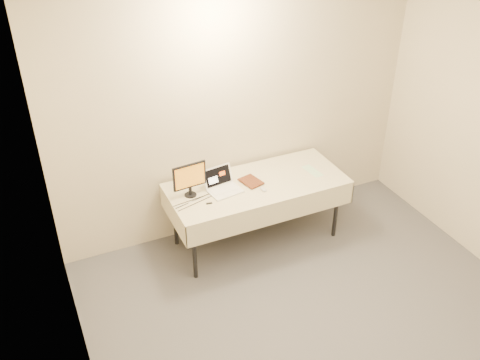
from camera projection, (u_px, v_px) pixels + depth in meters
name	position (u px, v px, depth m)	size (l,w,h in m)	color
back_wall	(239.00, 112.00, 5.56)	(4.00, 0.10, 2.70)	beige
table	(257.00, 188.00, 5.56)	(1.86, 0.81, 0.74)	black
laptop	(222.00, 185.00, 5.40)	(0.36, 0.34, 0.21)	white
monitor	(190.00, 177.00, 5.22)	(0.35, 0.13, 0.36)	black
book	(244.00, 176.00, 5.43)	(0.18, 0.02, 0.24)	brown
alarm_clock	(214.00, 176.00, 5.60)	(0.12, 0.05, 0.05)	black
clicker	(263.00, 189.00, 5.41)	(0.05, 0.10, 0.02)	#BABABD
paper_form	(312.00, 171.00, 5.73)	(0.10, 0.27, 0.00)	#AFDAAD
usb_dongle	(209.00, 203.00, 5.20)	(0.06, 0.02, 0.01)	black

